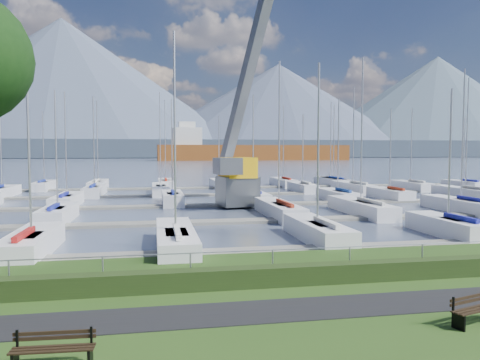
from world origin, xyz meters
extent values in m
cube|color=black|center=(0.00, -3.00, 0.01)|extent=(160.00, 2.00, 0.04)
cube|color=#485369|center=(0.00, 260.00, -0.40)|extent=(800.00, 540.00, 0.20)
cube|color=#223413|center=(0.00, -0.40, 0.35)|extent=(80.00, 0.70, 0.70)
cylinder|color=gray|center=(0.00, 0.00, 1.20)|extent=(80.00, 0.04, 0.04)
cube|color=#3B4756|center=(0.00, 330.00, 6.00)|extent=(900.00, 80.00, 12.00)
cone|color=#49556B|center=(-80.00, 400.00, 57.50)|extent=(340.00, 340.00, 115.00)
cone|color=#475168|center=(110.00, 410.00, 42.50)|extent=(300.00, 300.00, 85.00)
cone|color=#48596A|center=(280.00, 420.00, 50.00)|extent=(320.00, 320.00, 100.00)
cube|color=slate|center=(0.00, 6.00, -0.22)|extent=(90.00, 1.60, 0.25)
cube|color=slate|center=(0.00, 16.00, -0.22)|extent=(90.00, 1.60, 0.25)
cube|color=slate|center=(0.00, 26.00, -0.22)|extent=(90.00, 1.60, 0.25)
cube|color=slate|center=(0.00, 36.00, -0.22)|extent=(90.00, 1.60, 0.25)
cube|color=slate|center=(0.00, 46.00, -0.22)|extent=(90.00, 1.60, 0.25)
cube|color=black|center=(-8.27, -5.50, 0.65)|extent=(0.05, 0.05, 0.40)
cube|color=black|center=(-6.68, -5.76, 0.23)|extent=(0.08, 0.40, 0.45)
cube|color=black|center=(-6.67, -5.58, 0.65)|extent=(0.05, 0.05, 0.40)
cube|color=black|center=(-7.49, -5.87, 0.45)|extent=(1.80, 0.20, 0.04)
cube|color=black|center=(-7.48, -5.72, 0.45)|extent=(1.80, 0.20, 0.04)
cube|color=black|center=(-7.47, -5.57, 0.45)|extent=(1.80, 0.20, 0.04)
cube|color=black|center=(-7.47, -5.52, 0.62)|extent=(1.80, 0.14, 0.08)
cube|color=black|center=(-7.47, -5.52, 0.74)|extent=(1.80, 0.14, 0.08)
cube|color=black|center=(2.81, -5.31, 0.23)|extent=(0.17, 0.40, 0.45)
cube|color=black|center=(2.76, -5.14, 0.65)|extent=(0.06, 0.06, 0.40)
cube|color=black|center=(3.58, -5.08, 0.45)|extent=(1.75, 0.62, 0.04)
cube|color=black|center=(3.53, -4.94, 0.45)|extent=(1.75, 0.62, 0.04)
cube|color=black|center=(3.52, -4.89, 0.62)|extent=(1.73, 0.56, 0.08)
cube|color=black|center=(3.52, -4.89, 0.74)|extent=(1.73, 0.56, 0.08)
cube|color=#4F5356|center=(2.11, 24.75, 1.20)|extent=(3.68, 3.68, 2.60)
cube|color=gold|center=(2.11, 24.75, 3.30)|extent=(3.13, 3.78, 1.80)
cube|color=#5C5F64|center=(3.91, 29.25, 12.30)|extent=(4.69, 10.91, 19.89)
cube|color=#595B61|center=(0.91, 22.75, 3.50)|extent=(2.34, 2.50, 1.40)
cube|color=brown|center=(45.48, 220.25, 2.50)|extent=(98.00, 18.39, 10.00)
cube|color=silver|center=(11.20, 220.12, 10.00)|extent=(14.06, 14.06, 12.00)
cube|color=silver|center=(11.20, 220.12, 17.00)|extent=(8.03, 8.03, 4.00)
camera|label=1|loc=(-5.23, -16.38, 4.84)|focal=35.00mm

